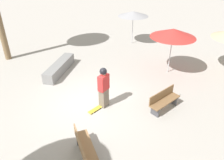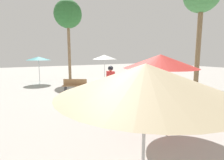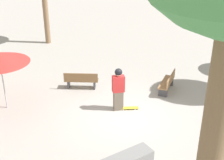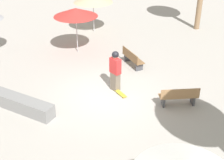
% 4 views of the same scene
% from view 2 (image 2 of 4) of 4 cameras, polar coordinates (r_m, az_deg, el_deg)
% --- Properties ---
extents(ground_plane, '(60.00, 60.00, 0.00)m').
position_cam_2_polar(ground_plane, '(10.88, 1.60, -5.00)').
color(ground_plane, '#ADA8A0').
extents(skater_main, '(0.31, 0.51, 1.87)m').
position_cam_2_polar(skater_main, '(10.22, -0.47, -0.11)').
color(skater_main, '#726656').
rests_on(skater_main, ground_plane).
extents(skateboard, '(0.27, 0.82, 0.07)m').
position_cam_2_polar(skateboard, '(10.83, -1.37, -4.75)').
color(skateboard, gold).
rests_on(skateboard, ground_plane).
extents(concrete_ledge, '(1.74, 2.88, 0.57)m').
position_cam_2_polar(concrete_ledge, '(12.19, 18.20, -2.59)').
color(concrete_ledge, gray).
rests_on(concrete_ledge, ground_plane).
extents(bench_near, '(0.74, 1.65, 0.85)m').
position_cam_2_polar(bench_near, '(8.16, -8.69, -6.55)').
color(bench_near, '#47474C').
rests_on(bench_near, ground_plane).
extents(bench_far, '(1.60, 1.21, 0.85)m').
position_cam_2_polar(bench_far, '(12.10, -12.08, -1.77)').
color(bench_far, '#47474C').
rests_on(bench_far, ground_plane).
extents(shade_umbrella_teal, '(2.05, 2.05, 2.32)m').
position_cam_2_polar(shade_umbrella_teal, '(16.59, -22.88, 6.50)').
color(shade_umbrella_teal, '#B7B7BC').
rests_on(shade_umbrella_teal, ground_plane).
extents(shade_umbrella_white, '(2.41, 2.41, 2.47)m').
position_cam_2_polar(shade_umbrella_white, '(17.49, -2.47, 7.49)').
color(shade_umbrella_white, '#B7B7BC').
rests_on(shade_umbrella_white, ground_plane).
extents(shade_umbrella_tan, '(2.50, 2.50, 2.39)m').
position_cam_2_polar(shade_umbrella_tan, '(2.49, 10.84, 0.15)').
color(shade_umbrella_tan, '#B7B7BC').
rests_on(shade_umbrella_tan, ground_plane).
extents(shade_umbrella_red, '(2.39, 2.39, 2.52)m').
position_cam_2_polar(shade_umbrella_red, '(5.88, 15.51, 5.88)').
color(shade_umbrella_red, '#B7B7BC').
rests_on(shade_umbrella_red, ground_plane).
extents(palm_tree_far_back, '(2.71, 2.71, 7.79)m').
position_cam_2_polar(palm_tree_far_back, '(18.77, -14.19, 19.91)').
color(palm_tree_far_back, '#896B4C').
rests_on(palm_tree_far_back, ground_plane).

